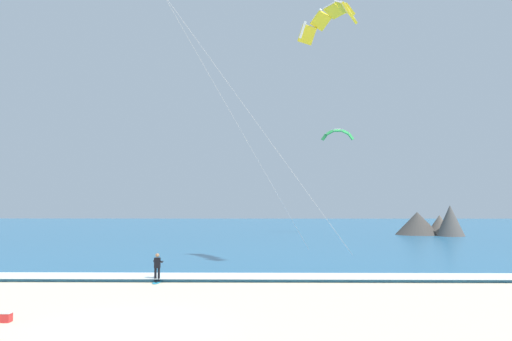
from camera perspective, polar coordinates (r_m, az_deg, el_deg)
The scene contains 9 objects.
ground_plane at distance 20.45m, azimuth -14.12°, elevation -16.58°, with size 200.00×200.00×0.00m, color beige.
sea at distance 90.00m, azimuth -2.43°, elevation -6.62°, with size 200.00×120.00×0.20m, color teal.
surf_foam at distance 31.46m, azimuth -8.62°, elevation -11.68°, with size 200.00×2.56×0.04m, color white.
surfboard at distance 30.52m, azimuth -11.12°, elevation -12.27°, with size 0.50×1.42×0.09m.
kitesurfer at distance 30.41m, azimuth -11.09°, elevation -10.56°, with size 0.55×0.53×1.69m.
kite_primary at distance 38.54m, azimuth 8.30°, elevation 16.65°, with size 12.67×8.43×17.84m.
kite_distant at distance 75.62m, azimuth 9.20°, elevation 4.13°, with size 4.89×1.66×1.77m.
headland_right at distance 75.07m, azimuth 19.02°, elevation -5.69°, with size 8.75×8.34×4.40m.
cooler_box at distance 22.54m, azimuth -26.61°, elevation -14.56°, with size 0.58×0.38×0.40m.
Camera 1 is at (5.05, -19.28, 4.57)m, focal length 35.42 mm.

